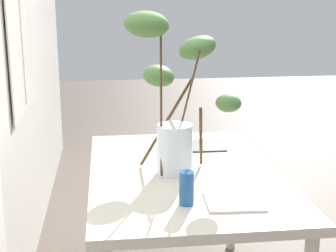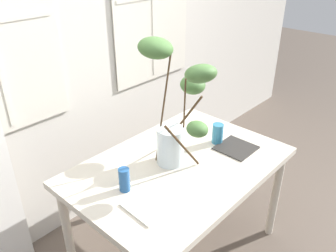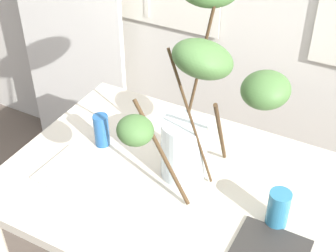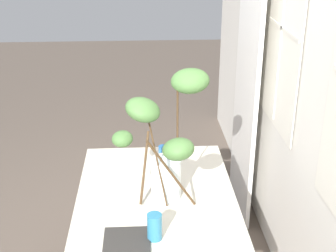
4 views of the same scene
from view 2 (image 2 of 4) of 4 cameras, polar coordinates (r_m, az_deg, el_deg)
name	(u,v)px [view 2 (image 2 of 4)]	position (r m, az deg, el deg)	size (l,w,h in m)	color
ground	(178,250)	(2.61, 1.60, -19.66)	(14.00, 14.00, 0.00)	brown
back_wall_with_windows	(79,14)	(2.45, -14.32, 17.33)	(5.83, 0.14, 3.01)	beige
dining_table	(179,174)	(2.16, 1.84, -7.80)	(1.31, 0.89, 0.74)	beige
vase_with_branches	(176,105)	(1.99, 1.39, 3.45)	(0.50, 0.54, 0.75)	silver
drinking_glass_blue_left	(124,180)	(1.90, -7.15, -8.69)	(0.06, 0.06, 0.14)	#235693
drinking_glass_blue_right	(218,134)	(2.32, 8.11, -1.23)	(0.07, 0.07, 0.14)	teal
plate_square_left	(150,205)	(1.82, -2.89, -12.74)	(0.23, 0.23, 0.01)	silver
plate_square_right	(236,148)	(2.31, 11.04, -3.52)	(0.23, 0.23, 0.01)	#2D2B28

